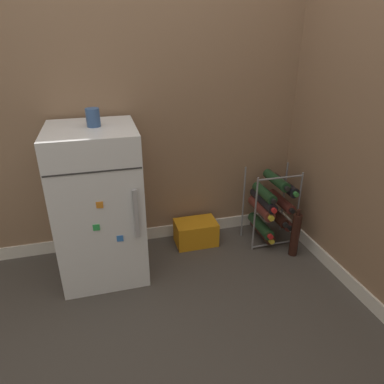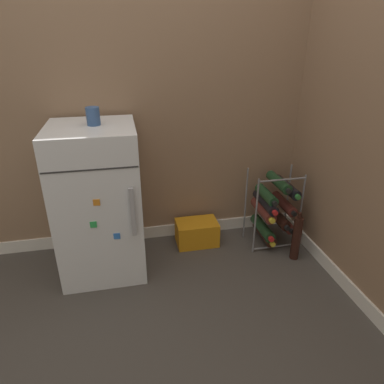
{
  "view_description": "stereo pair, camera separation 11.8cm",
  "coord_description": "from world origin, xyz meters",
  "px_view_note": "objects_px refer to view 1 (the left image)",
  "views": [
    {
      "loc": [
        -0.37,
        -1.67,
        1.4
      ],
      "look_at": [
        0.15,
        0.27,
        0.47
      ],
      "focal_mm": 32.0,
      "sensor_mm": 36.0,
      "label": 1
    },
    {
      "loc": [
        -0.26,
        -1.7,
        1.4
      ],
      "look_at": [
        0.15,
        0.27,
        0.47
      ],
      "focal_mm": 32.0,
      "sensor_mm": 36.0,
      "label": 2
    }
  ],
  "objects_px": {
    "wine_rack": "(270,207)",
    "fridge_top_cup": "(93,117)",
    "soda_box": "(196,232)",
    "mini_fridge": "(99,204)",
    "loose_bottle_floor": "(295,235)"
  },
  "relations": [
    {
      "from": "wine_rack",
      "to": "fridge_top_cup",
      "type": "relative_size",
      "value": 5.6
    },
    {
      "from": "wine_rack",
      "to": "soda_box",
      "type": "relative_size",
      "value": 1.88
    },
    {
      "from": "mini_fridge",
      "to": "wine_rack",
      "type": "bearing_deg",
      "value": 1.69
    },
    {
      "from": "mini_fridge",
      "to": "soda_box",
      "type": "bearing_deg",
      "value": 11.44
    },
    {
      "from": "soda_box",
      "to": "fridge_top_cup",
      "type": "bearing_deg",
      "value": -169.15
    },
    {
      "from": "soda_box",
      "to": "wine_rack",
      "type": "bearing_deg",
      "value": -10.31
    },
    {
      "from": "fridge_top_cup",
      "to": "loose_bottle_floor",
      "type": "xyz_separation_m",
      "value": [
        1.23,
        -0.2,
        -0.83
      ]
    },
    {
      "from": "soda_box",
      "to": "loose_bottle_floor",
      "type": "bearing_deg",
      "value": -27.42
    },
    {
      "from": "fridge_top_cup",
      "to": "loose_bottle_floor",
      "type": "distance_m",
      "value": 1.5
    },
    {
      "from": "mini_fridge",
      "to": "wine_rack",
      "type": "relative_size",
      "value": 1.68
    },
    {
      "from": "wine_rack",
      "to": "soda_box",
      "type": "distance_m",
      "value": 0.57
    },
    {
      "from": "mini_fridge",
      "to": "wine_rack",
      "type": "height_order",
      "value": "mini_fridge"
    },
    {
      "from": "soda_box",
      "to": "mini_fridge",
      "type": "bearing_deg",
      "value": -168.56
    },
    {
      "from": "soda_box",
      "to": "fridge_top_cup",
      "type": "xyz_separation_m",
      "value": [
        -0.62,
        -0.12,
        0.9
      ]
    },
    {
      "from": "wine_rack",
      "to": "fridge_top_cup",
      "type": "bearing_deg",
      "value": -178.86
    }
  ]
}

